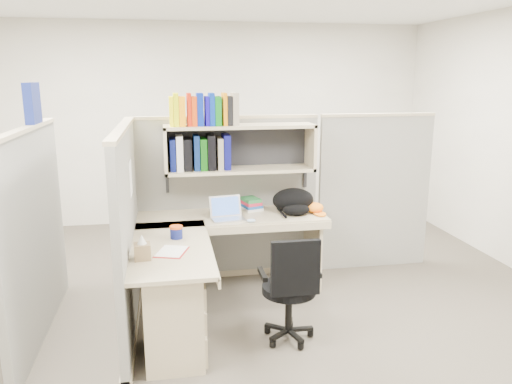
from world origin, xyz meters
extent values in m
plane|color=#3A372D|center=(0.00, 0.00, 0.00)|extent=(6.00, 6.00, 0.00)
plane|color=beige|center=(0.00, 3.00, 1.35)|extent=(6.00, 0.00, 6.00)
plane|color=beige|center=(0.00, -3.00, 1.35)|extent=(6.00, 0.00, 6.00)
cube|color=slate|center=(0.00, 0.90, 0.80)|extent=(1.80, 0.06, 1.60)
cube|color=tan|center=(0.00, 0.90, 1.61)|extent=(1.80, 0.08, 0.03)
cube|color=slate|center=(-0.90, 0.00, 0.80)|extent=(0.06, 1.80, 1.60)
cube|color=tan|center=(-0.90, 0.00, 1.61)|extent=(0.08, 1.80, 0.03)
cube|color=slate|center=(-1.60, 0.00, 0.80)|extent=(0.06, 1.80, 1.60)
cube|color=slate|center=(1.55, 0.90, 0.80)|extent=(1.20, 0.06, 1.60)
cube|color=navy|center=(-1.60, 0.35, 1.79)|extent=(0.07, 0.27, 0.32)
cube|color=white|center=(-0.87, 0.15, 1.20)|extent=(0.00, 0.21, 0.28)
cube|color=tan|center=(0.10, 0.70, 1.55)|extent=(1.40, 0.34, 0.03)
cube|color=tan|center=(0.10, 0.70, 1.14)|extent=(1.40, 0.34, 0.03)
cube|color=tan|center=(-0.58, 0.70, 1.34)|extent=(0.03, 0.34, 0.44)
cube|color=tan|center=(0.78, 0.70, 1.34)|extent=(0.03, 0.34, 0.44)
cube|color=black|center=(0.10, 0.86, 1.34)|extent=(1.38, 0.01, 0.41)
cube|color=#F5ED05|center=(-0.52, 0.68, 1.69)|extent=(0.03, 0.20, 0.26)
cube|color=#CDD804|center=(-0.48, 0.68, 1.71)|extent=(0.05, 0.20, 0.29)
cube|color=#FF9805|center=(-0.42, 0.68, 1.69)|extent=(0.06, 0.20, 0.26)
cube|color=#AE1A06|center=(-0.36, 0.68, 1.71)|extent=(0.04, 0.20, 0.29)
cube|color=#C43507|center=(-0.32, 0.68, 1.69)|extent=(0.05, 0.20, 0.26)
cube|color=navy|center=(-0.27, 0.68, 1.71)|extent=(0.06, 0.20, 0.29)
cube|color=#0D0490|center=(-0.20, 0.68, 1.69)|extent=(0.04, 0.20, 0.26)
cube|color=navy|center=(-0.16, 0.68, 1.71)|extent=(0.04, 0.20, 0.29)
cube|color=#076011|center=(-0.11, 0.68, 1.69)|extent=(0.06, 0.20, 0.26)
cube|color=orange|center=(-0.04, 0.68, 1.71)|extent=(0.04, 0.20, 0.29)
cube|color=black|center=(0.00, 0.68, 1.69)|extent=(0.05, 0.20, 0.26)
cube|color=gray|center=(0.05, 0.68, 1.71)|extent=(0.06, 0.20, 0.29)
cube|color=#070E47|center=(-0.52, 0.72, 1.30)|extent=(0.05, 0.24, 0.29)
cube|color=#BEBEBE|center=(-0.46, 0.72, 1.31)|extent=(0.06, 0.24, 0.32)
cube|color=black|center=(-0.39, 0.72, 1.30)|extent=(0.07, 0.24, 0.29)
cube|color=#071A4A|center=(-0.30, 0.72, 1.31)|extent=(0.05, 0.24, 0.32)
cube|color=#094209|center=(-0.24, 0.72, 1.30)|extent=(0.06, 0.24, 0.29)
cube|color=black|center=(-0.17, 0.72, 1.31)|extent=(0.07, 0.24, 0.32)
cube|color=gray|center=(-0.09, 0.72, 1.30)|extent=(0.05, 0.24, 0.29)
cube|color=#080951|center=(-0.03, 0.72, 1.31)|extent=(0.06, 0.24, 0.32)
cube|color=tan|center=(0.00, 0.57, 0.71)|extent=(1.74, 0.60, 0.03)
cube|color=tan|center=(-0.57, -0.20, 0.71)|extent=(0.60, 1.34, 0.03)
cube|color=tan|center=(0.00, 0.27, 0.68)|extent=(1.74, 0.02, 0.07)
cube|color=tan|center=(-0.27, -0.20, 0.68)|extent=(0.02, 1.34, 0.07)
cube|color=tan|center=(-0.57, -0.55, 0.34)|extent=(0.40, 0.55, 0.68)
cube|color=tan|center=(-0.36, -0.55, 0.54)|extent=(0.02, 0.50, 0.16)
cube|color=tan|center=(-0.36, -0.55, 0.36)|extent=(0.02, 0.50, 0.16)
cube|color=tan|center=(-0.36, -0.55, 0.14)|extent=(0.02, 0.50, 0.22)
cube|color=#B2B2B7|center=(-0.35, -0.55, 0.54)|extent=(0.01, 0.12, 0.01)
cube|color=tan|center=(0.80, 0.60, 0.35)|extent=(0.03, 0.55, 0.70)
cylinder|color=navy|center=(-0.52, -0.02, 0.77)|extent=(0.10, 0.10, 0.09)
cylinder|color=#E35115|center=(-0.52, -0.02, 0.82)|extent=(0.10, 0.10, 0.02)
ellipsoid|color=#95B2D3|center=(0.14, 0.32, 0.75)|extent=(0.09, 0.08, 0.03)
cylinder|color=silver|center=(0.03, 0.76, 0.78)|extent=(0.08, 0.08, 0.09)
cylinder|color=black|center=(0.30, -0.45, 0.42)|extent=(0.41, 0.41, 0.06)
cube|color=black|center=(0.30, -0.64, 0.66)|extent=(0.36, 0.05, 0.41)
cylinder|color=black|center=(0.30, -0.45, 0.25)|extent=(0.05, 0.05, 0.36)
cylinder|color=black|center=(0.30, -0.45, 0.04)|extent=(0.39, 0.39, 0.09)
cube|color=black|center=(0.09, -0.45, 0.55)|extent=(0.04, 0.23, 0.04)
cube|color=black|center=(0.51, -0.46, 0.55)|extent=(0.04, 0.23, 0.04)
camera|label=1|loc=(-0.57, -3.88, 2.00)|focal=35.00mm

